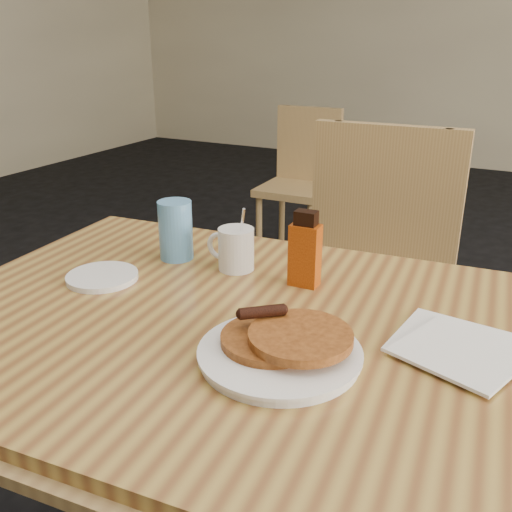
{
  "coord_description": "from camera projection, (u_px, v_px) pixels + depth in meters",
  "views": [
    {
      "loc": [
        0.42,
        -0.84,
        1.24
      ],
      "look_at": [
        -0.03,
        0.03,
        0.85
      ],
      "focal_mm": 40.0,
      "sensor_mm": 36.0,
      "label": 1
    }
  ],
  "objects": [
    {
      "name": "chair_wall_extra",
      "position": [
        302.0,
        170.0,
        3.25
      ],
      "size": [
        0.39,
        0.39,
        0.85
      ],
      "rotation": [
        0.0,
        0.0,
        0.02
      ],
      "color": "#A5854D",
      "rests_on": "floor"
    },
    {
      "name": "napkin_stack",
      "position": [
        456.0,
        347.0,
        0.94
      ],
      "size": [
        0.23,
        0.24,
        0.01
      ],
      "rotation": [
        0.0,
        0.0,
        -0.13
      ],
      "color": "white",
      "rests_on": "main_table"
    },
    {
      "name": "chair_main_far",
      "position": [
        371.0,
        266.0,
        1.69
      ],
      "size": [
        0.46,
        0.46,
        0.99
      ],
      "rotation": [
        0.0,
        0.0,
        0.04
      ],
      "color": "#A5854D",
      "rests_on": "floor"
    },
    {
      "name": "coffee_mug",
      "position": [
        235.0,
        248.0,
        1.25
      ],
      "size": [
        0.11,
        0.08,
        0.15
      ],
      "rotation": [
        0.0,
        0.0,
        0.34
      ],
      "color": "white",
      "rests_on": "main_table"
    },
    {
      "name": "syrup_bottle",
      "position": [
        305.0,
        251.0,
        1.16
      ],
      "size": [
        0.06,
        0.04,
        0.16
      ],
      "rotation": [
        0.0,
        0.0,
        0.03
      ],
      "color": "maroon",
      "rests_on": "main_table"
    },
    {
      "name": "pancake_plate",
      "position": [
        282.0,
        348.0,
        0.91
      ],
      "size": [
        0.26,
        0.26,
        0.07
      ],
      "rotation": [
        0.0,
        0.0,
        0.27
      ],
      "color": "white",
      "rests_on": "main_table"
    },
    {
      "name": "side_saucer",
      "position": [
        102.0,
        277.0,
        1.21
      ],
      "size": [
        0.16,
        0.16,
        0.01
      ],
      "primitive_type": "cylinder",
      "rotation": [
        0.0,
        0.0,
        0.1
      ],
      "color": "white",
      "rests_on": "main_table"
    },
    {
      "name": "main_table",
      "position": [
        262.0,
        343.0,
        1.04
      ],
      "size": [
        1.39,
        1.0,
        0.75
      ],
      "rotation": [
        0.0,
        0.0,
        0.08
      ],
      "color": "#AC883D",
      "rests_on": "floor"
    },
    {
      "name": "blue_tumbler",
      "position": [
        176.0,
        230.0,
        1.3
      ],
      "size": [
        0.08,
        0.08,
        0.14
      ],
      "primitive_type": "cylinder",
      "rotation": [
        0.0,
        0.0,
        0.01
      ],
      "color": "#599AD2",
      "rests_on": "main_table"
    }
  ]
}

